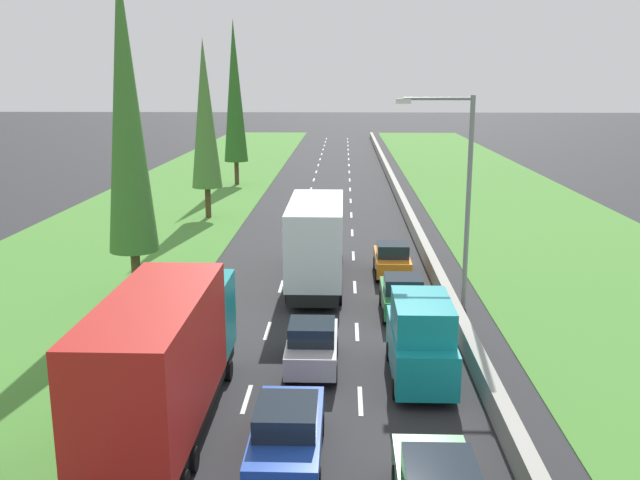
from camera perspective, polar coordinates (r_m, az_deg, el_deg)
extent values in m
plane|color=#28282B|center=(59.59, 0.80, 3.70)|extent=(300.00, 300.00, 0.00)
cube|color=#478433|center=(61.16, -11.16, 3.72)|extent=(14.00, 140.00, 0.04)
cube|color=#478433|center=(61.01, 14.43, 3.53)|extent=(14.00, 140.00, 0.04)
cube|color=#9E9B93|center=(59.68, 6.30, 4.05)|extent=(0.44, 120.00, 0.85)
cube|color=white|center=(22.20, -5.99, -12.77)|extent=(0.14, 2.00, 0.01)
cube|color=white|center=(27.69, -4.29, -7.38)|extent=(0.14, 2.00, 0.01)
cube|color=white|center=(33.35, -3.18, -3.80)|extent=(0.14, 2.00, 0.01)
cube|color=white|center=(39.11, -2.40, -1.26)|extent=(0.14, 2.00, 0.01)
cube|color=white|center=(44.93, -1.83, 0.63)|extent=(0.14, 2.00, 0.01)
cube|color=white|center=(50.80, -1.38, 2.08)|extent=(0.14, 2.00, 0.01)
cube|color=white|center=(56.69, -1.03, 3.23)|extent=(0.14, 2.00, 0.01)
cube|color=white|center=(62.61, -0.74, 4.16)|extent=(0.14, 2.00, 0.01)
cube|color=white|center=(68.53, -0.51, 4.93)|extent=(0.14, 2.00, 0.01)
cube|color=white|center=(74.47, -0.31, 5.58)|extent=(0.14, 2.00, 0.01)
cube|color=white|center=(80.42, -0.14, 6.13)|extent=(0.14, 2.00, 0.01)
cube|color=white|center=(86.38, 0.01, 6.61)|extent=(0.14, 2.00, 0.01)
cube|color=white|center=(92.34, 0.14, 7.02)|extent=(0.14, 2.00, 0.01)
cube|color=white|center=(98.31, 0.25, 7.39)|extent=(0.14, 2.00, 0.01)
cube|color=white|center=(104.28, 0.35, 7.71)|extent=(0.14, 2.00, 0.01)
cube|color=white|center=(110.25, 0.44, 8.00)|extent=(0.14, 2.00, 0.01)
cube|color=white|center=(116.23, 0.52, 8.26)|extent=(0.14, 2.00, 0.01)
cube|color=white|center=(22.02, 3.31, -12.95)|extent=(0.14, 2.00, 0.01)
cube|color=white|center=(27.53, 3.03, -7.48)|extent=(0.14, 2.00, 0.01)
cube|color=white|center=(33.22, 2.86, -3.86)|extent=(0.14, 2.00, 0.01)
cube|color=white|center=(39.00, 2.73, -1.30)|extent=(0.14, 2.00, 0.01)
cube|color=white|center=(44.84, 2.64, 0.59)|extent=(0.14, 2.00, 0.01)
cube|color=white|center=(50.72, 2.57, 2.05)|extent=(0.14, 2.00, 0.01)
cube|color=white|center=(56.62, 2.51, 3.20)|extent=(0.14, 2.00, 0.01)
cube|color=white|center=(62.54, 2.47, 4.14)|extent=(0.14, 2.00, 0.01)
cube|color=white|center=(68.47, 2.43, 4.91)|extent=(0.14, 2.00, 0.01)
cube|color=white|center=(74.42, 2.40, 5.56)|extent=(0.14, 2.00, 0.01)
cube|color=white|center=(80.37, 2.37, 6.12)|extent=(0.14, 2.00, 0.01)
cube|color=white|center=(86.33, 2.35, 6.59)|extent=(0.14, 2.00, 0.01)
cube|color=white|center=(92.30, 2.33, 7.01)|extent=(0.14, 2.00, 0.01)
cube|color=white|center=(98.27, 2.31, 7.37)|extent=(0.14, 2.00, 0.01)
cube|color=white|center=(104.24, 2.29, 7.70)|extent=(0.14, 2.00, 0.01)
cube|color=white|center=(110.21, 2.28, 7.99)|extent=(0.14, 2.00, 0.01)
cube|color=white|center=(116.19, 2.27, 8.24)|extent=(0.14, 2.00, 0.01)
cube|color=#19232D|center=(15.96, 9.83, -18.52)|extent=(1.56, 1.90, 0.60)
cylinder|color=black|center=(17.72, 6.29, -18.80)|extent=(0.22, 0.64, 0.64)
cylinder|color=black|center=(17.91, 11.69, -18.63)|extent=(0.22, 0.64, 0.64)
cube|color=#1E47B7|center=(18.64, -2.70, -15.72)|extent=(1.76, 4.50, 0.72)
cube|color=#19232D|center=(18.20, -2.76, -14.12)|extent=(1.56, 1.90, 0.60)
cylinder|color=black|center=(20.11, -4.70, -14.64)|extent=(0.22, 0.64, 0.64)
cylinder|color=black|center=(19.99, 0.01, -14.76)|extent=(0.22, 0.64, 0.64)
cylinder|color=black|center=(17.70, -5.79, -18.81)|extent=(0.22, 0.64, 0.64)
cylinder|color=black|center=(17.58, -0.32, -19.00)|extent=(0.22, 0.64, 0.64)
cube|color=teal|center=(23.31, 8.14, -8.82)|extent=(1.90, 4.90, 1.40)
cube|color=teal|center=(22.60, 8.32, -6.15)|extent=(1.80, 3.10, 1.10)
cylinder|color=black|center=(24.90, 5.71, -9.03)|extent=(0.22, 0.64, 0.64)
cylinder|color=black|center=(25.08, 9.73, -8.99)|extent=(0.22, 0.64, 0.64)
cylinder|color=black|center=(22.12, 6.21, -11.98)|extent=(0.22, 0.64, 0.64)
cylinder|color=black|center=(22.32, 10.77, -11.90)|extent=(0.22, 0.64, 0.64)
cube|color=silver|center=(24.06, -0.63, -8.79)|extent=(1.68, 3.90, 0.76)
cube|color=#19232D|center=(23.52, -0.67, -7.48)|extent=(1.52, 1.60, 0.64)
cylinder|color=black|center=(25.36, -2.24, -8.55)|extent=(0.22, 0.64, 0.64)
cylinder|color=black|center=(25.30, 1.23, -8.60)|extent=(0.22, 0.64, 0.64)
cylinder|color=black|center=(23.14, -2.68, -10.75)|extent=(0.22, 0.64, 0.64)
cylinder|color=black|center=(23.07, 1.15, -10.81)|extent=(0.22, 0.64, 0.64)
cube|color=#237A33|center=(29.50, 6.70, -4.71)|extent=(1.68, 3.90, 0.76)
cube|color=#19232D|center=(29.01, 6.78, -3.58)|extent=(1.52, 1.60, 0.64)
cylinder|color=black|center=(30.71, 5.08, -4.70)|extent=(0.22, 0.64, 0.64)
cylinder|color=black|center=(30.83, 7.91, -4.70)|extent=(0.22, 0.64, 0.64)
cylinder|color=black|center=(28.42, 5.34, -6.18)|extent=(0.22, 0.64, 0.64)
cylinder|color=black|center=(28.55, 8.40, -6.18)|extent=(0.22, 0.64, 0.64)
cube|color=black|center=(33.66, -0.26, -2.56)|extent=(2.20, 9.40, 0.56)
cube|color=#237A33|center=(36.80, -0.04, 1.24)|extent=(2.40, 2.20, 2.50)
cube|color=silver|center=(32.12, -0.34, 0.23)|extent=(2.44, 7.20, 3.30)
cylinder|color=black|center=(36.97, -1.79, -1.59)|extent=(0.22, 0.64, 0.64)
cylinder|color=black|center=(36.90, 1.68, -1.62)|extent=(0.22, 0.64, 0.64)
cylinder|color=black|center=(31.71, -2.44, -4.08)|extent=(0.22, 0.64, 0.64)
cylinder|color=black|center=(31.62, 1.62, -4.13)|extent=(0.22, 0.64, 0.64)
cylinder|color=black|center=(30.69, -2.59, -4.68)|extent=(0.22, 0.64, 0.64)
cylinder|color=black|center=(30.59, 1.61, -4.72)|extent=(0.22, 0.64, 0.64)
cube|color=orange|center=(35.16, 5.88, -1.78)|extent=(1.68, 3.90, 0.76)
cube|color=#19232D|center=(34.70, 5.94, -0.79)|extent=(1.52, 1.60, 0.64)
cylinder|color=black|center=(36.38, 4.55, -1.87)|extent=(0.22, 0.64, 0.64)
cylinder|color=black|center=(36.49, 6.93, -1.88)|extent=(0.22, 0.64, 0.64)
cylinder|color=black|center=(34.06, 4.72, -2.91)|extent=(0.22, 0.64, 0.64)
cylinder|color=black|center=(34.16, 7.27, -2.92)|extent=(0.22, 0.64, 0.64)
cube|color=black|center=(20.64, -12.17, -13.26)|extent=(2.20, 9.40, 0.56)
cube|color=teal|center=(23.30, -10.23, -6.00)|extent=(2.40, 2.20, 2.50)
cube|color=#B21E19|center=(18.89, -13.27, -9.45)|extent=(2.44, 7.20, 3.30)
cylinder|color=black|center=(23.93, -12.87, -10.25)|extent=(0.22, 0.64, 0.64)
cylinder|color=black|center=(23.47, -7.48, -10.49)|extent=(0.22, 0.64, 0.64)
cylinder|color=black|center=(19.24, -17.13, -16.58)|extent=(0.22, 0.64, 0.64)
cylinder|color=black|center=(18.66, -10.32, -17.16)|extent=(0.22, 0.64, 0.64)
cylinder|color=#4C3823|center=(32.40, -14.74, -2.70)|extent=(0.41, 0.41, 2.20)
cone|color=#3D752D|center=(31.28, -15.53, 10.35)|extent=(2.17, 2.17, 12.48)
cylinder|color=#4C3823|center=(50.08, -9.11, 3.03)|extent=(0.40, 0.40, 2.20)
cone|color=#4C7F38|center=(49.40, -9.37, 10.11)|extent=(2.11, 2.11, 10.17)
cylinder|color=#4C3823|center=(65.61, -6.80, 5.44)|extent=(0.41, 0.41, 2.20)
cone|color=#2D6623|center=(65.07, -6.98, 11.94)|extent=(2.17, 2.17, 12.66)
cylinder|color=gray|center=(29.76, 11.97, 2.79)|extent=(0.20, 0.20, 9.00)
cylinder|color=gray|center=(29.11, 9.61, 11.29)|extent=(2.80, 0.12, 0.12)
cube|color=silver|center=(28.97, 6.81, 11.17)|extent=(0.60, 0.28, 0.20)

